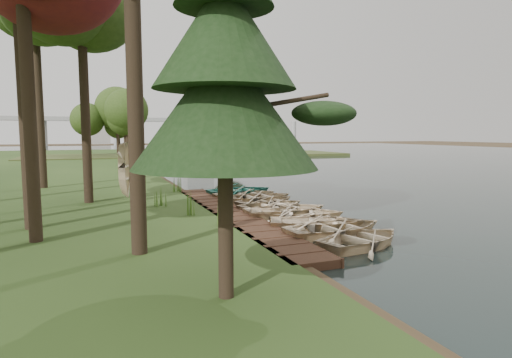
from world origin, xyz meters
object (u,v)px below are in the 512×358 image
object	(u,v)px
rowboat_2	(318,220)
stored_rowboat	(127,193)
boardwalk	(229,215)
rowboat_1	(336,226)
pine_tree	(224,67)
rowboat_0	(363,236)

from	to	relation	value
rowboat_2	stored_rowboat	distance (m)	11.30
boardwalk	rowboat_2	xyz separation A→B (m)	(2.42, -3.67, 0.29)
rowboat_1	pine_tree	xyz separation A→B (m)	(-5.54, -4.65, 4.61)
rowboat_0	rowboat_2	xyz separation A→B (m)	(-0.19, 2.64, 0.03)
rowboat_1	pine_tree	size ratio (longest dim) A/B	0.50
rowboat_2	rowboat_0	bearing A→B (deg)	-153.58
rowboat_0	boardwalk	bearing A→B (deg)	5.91
rowboat_0	rowboat_1	size ratio (longest dim) A/B	0.87
rowboat_2	boardwalk	bearing A→B (deg)	55.66
boardwalk	stored_rowboat	xyz separation A→B (m)	(-3.93, 5.67, 0.46)
boardwalk	pine_tree	size ratio (longest dim) A/B	2.04
rowboat_1	rowboat_2	bearing A→B (deg)	-1.01
boardwalk	rowboat_1	xyz separation A→B (m)	(2.50, -4.80, 0.31)
stored_rowboat	rowboat_0	bearing A→B (deg)	-136.79
pine_tree	stored_rowboat	bearing A→B (deg)	93.39
boardwalk	rowboat_0	size ratio (longest dim) A/B	4.66
rowboat_2	pine_tree	distance (m)	9.20
stored_rowboat	pine_tree	size ratio (longest dim) A/B	0.38
boardwalk	rowboat_1	bearing A→B (deg)	-62.42
rowboat_0	rowboat_2	world-z (taller)	rowboat_2
rowboat_1	stored_rowboat	xyz separation A→B (m)	(-6.44, 10.46, 0.15)
boardwalk	rowboat_1	world-z (taller)	rowboat_1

